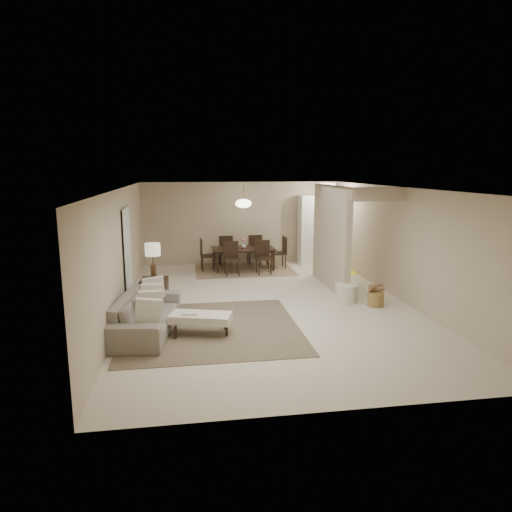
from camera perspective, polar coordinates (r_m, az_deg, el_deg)
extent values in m
plane|color=beige|center=(9.95, 1.42, -6.04)|extent=(9.00, 9.00, 0.00)
plane|color=white|center=(9.53, 1.49, 8.50)|extent=(9.00, 9.00, 0.00)
plane|color=#C1AD92|center=(14.07, -1.85, 4.15)|extent=(6.00, 0.00, 6.00)
plane|color=#C1AD92|center=(9.59, -16.46, 0.55)|extent=(0.00, 9.00, 9.00)
plane|color=#C1AD92|center=(10.61, 17.61, 1.45)|extent=(0.00, 9.00, 9.00)
cube|color=#C1AD92|center=(11.30, 9.33, 2.36)|extent=(0.15, 2.50, 2.50)
cube|color=black|center=(10.21, -15.80, -0.12)|extent=(0.04, 0.90, 2.04)
cube|color=white|center=(14.23, 7.78, 3.32)|extent=(1.20, 0.55, 2.10)
cylinder|color=white|center=(13.20, 8.92, 8.85)|extent=(0.44, 0.44, 0.05)
cube|color=brown|center=(8.55, -5.62, -8.92)|extent=(3.20, 3.20, 0.01)
imported|color=gray|center=(8.47, -13.56, -7.03)|extent=(2.40, 1.20, 0.67)
cube|color=beige|center=(8.16, -6.95, -7.66)|extent=(1.16, 0.76, 0.14)
cylinder|color=black|center=(8.06, -10.07, -9.44)|extent=(0.05, 0.05, 0.24)
cylinder|color=black|center=(8.08, -3.68, -9.23)|extent=(0.05, 0.05, 0.24)
cylinder|color=black|center=(8.39, -10.02, -8.61)|extent=(0.05, 0.05, 0.24)
cylinder|color=black|center=(8.41, -3.91, -8.40)|extent=(0.05, 0.05, 0.24)
cube|color=black|center=(9.95, -12.57, -4.49)|extent=(0.59, 0.59, 0.60)
cylinder|color=#48321F|center=(9.85, -12.68, -1.96)|extent=(0.12, 0.12, 0.30)
cylinder|color=#48321F|center=(9.79, -12.75, -0.36)|extent=(0.03, 0.03, 0.26)
cylinder|color=beige|center=(9.75, -12.80, 0.79)|extent=(0.32, 0.32, 0.26)
cylinder|color=beige|center=(10.25, 11.20, -4.61)|extent=(0.50, 0.50, 0.39)
cylinder|color=olive|center=(10.11, 14.74, -5.26)|extent=(0.41, 0.41, 0.29)
cube|color=#8A7455|center=(13.32, -1.54, -1.66)|extent=(2.80, 2.10, 0.01)
imported|color=black|center=(13.25, -1.55, -0.36)|extent=(1.83, 1.07, 0.63)
imported|color=white|center=(13.18, -1.56, 1.30)|extent=(0.18, 0.18, 0.15)
cube|color=#FFF528|center=(13.07, 11.09, -2.11)|extent=(0.83, 0.52, 0.01)
cylinder|color=#48321F|center=(13.02, -1.59, 8.03)|extent=(0.02, 0.02, 0.50)
ellipsoid|color=#FFEAC6|center=(13.04, -1.58, 6.58)|extent=(0.46, 0.46, 0.25)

